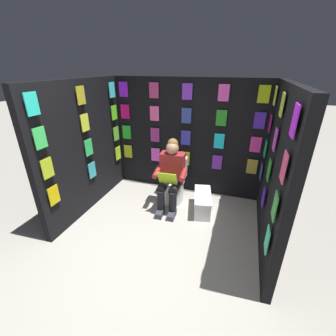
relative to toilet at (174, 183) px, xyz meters
name	(u,v)px	position (x,y,z in m)	size (l,w,h in m)	color
ground_plane	(141,268)	(-0.09, 1.64, -0.33)	(30.00, 30.00, 0.00)	#9E998E
display_wall_back	(187,138)	(-0.09, -0.48, 0.72)	(2.84, 0.14, 2.09)	black
display_wall_left	(276,172)	(-1.51, 0.60, 0.72)	(0.14, 2.07, 2.09)	black
display_wall_right	(85,148)	(1.33, 0.60, 0.72)	(0.14, 2.07, 2.09)	black
toilet	(174,183)	(0.00, 0.00, 0.00)	(0.42, 0.57, 0.77)	white
person_reading	(171,175)	(-0.01, 0.23, 0.27)	(0.54, 0.70, 1.19)	maroon
comic_longbox_near	(202,202)	(-0.56, 0.20, -0.17)	(0.40, 0.70, 0.32)	silver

